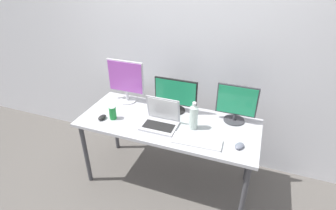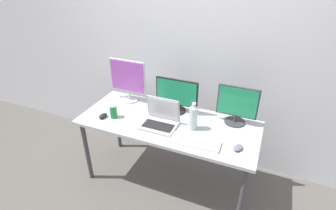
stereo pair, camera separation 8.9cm
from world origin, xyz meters
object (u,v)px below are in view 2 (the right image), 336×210
laptop_silver (161,119)px  water_bottle (193,117)px  soda_can_near_keyboard (113,112)px  monitor_right (237,105)px  work_desk (168,127)px  monitor_center (177,95)px  mouse_by_laptop (238,148)px  monitor_left (128,79)px  keyboard_main (195,142)px  mouse_by_keyboard (103,116)px

laptop_silver → water_bottle: size_ratio=1.20×
laptop_silver → soda_can_near_keyboard: 0.47m
monitor_right → water_bottle: 0.42m
soda_can_near_keyboard → work_desk: bearing=14.2°
monitor_center → monitor_right: bearing=1.7°
monitor_center → mouse_by_laptop: monitor_center is taller
monitor_left → water_bottle: (0.79, -0.24, -0.13)m
mouse_by_laptop → soda_can_near_keyboard: size_ratio=0.77×
keyboard_main → mouse_by_laptop: 0.34m
work_desk → soda_can_near_keyboard: 0.54m
laptop_silver → mouse_by_keyboard: (-0.56, -0.10, -0.04)m
mouse_by_laptop → monitor_right: bearing=125.9°
laptop_silver → keyboard_main: bearing=-20.3°
laptop_silver → soda_can_near_keyboard: (-0.46, -0.06, 0.00)m
monitor_left → soda_can_near_keyboard: size_ratio=3.58×
mouse_by_keyboard → work_desk: bearing=24.8°
work_desk → monitor_left: (-0.54, 0.23, 0.31)m
monitor_center → mouse_by_keyboard: size_ratio=4.56×
mouse_by_keyboard → soda_can_near_keyboard: size_ratio=0.74×
laptop_silver → mouse_by_keyboard: size_ratio=3.39×
monitor_left → monitor_center: monitor_left is taller
monitor_right → laptop_silver: bearing=-154.2°
laptop_silver → mouse_by_laptop: laptop_silver is taller
work_desk → monitor_center: (0.00, 0.21, 0.24)m
work_desk → water_bottle: size_ratio=6.36×
monitor_left → monitor_center: size_ratio=1.06×
monitor_left → laptop_silver: 0.61m
keyboard_main → mouse_by_keyboard: size_ratio=4.42×
laptop_silver → mouse_by_keyboard: bearing=-169.4°
monitor_left → mouse_by_laptop: monitor_left is taller
monitor_right → laptop_silver: (-0.62, -0.30, -0.13)m
soda_can_near_keyboard → monitor_left: bearing=95.7°
work_desk → mouse_by_keyboard: bearing=-163.8°
mouse_by_keyboard → soda_can_near_keyboard: 0.11m
monitor_right → mouse_by_laptop: monitor_right is taller
monitor_right → laptop_silver: monitor_right is taller
monitor_center → monitor_right: monitor_right is taller
monitor_center → monitor_right: size_ratio=1.16×
monitor_left → keyboard_main: 1.01m
mouse_by_laptop → soda_can_near_keyboard: bearing=-159.5°
laptop_silver → water_bottle: (0.29, 0.05, 0.06)m
keyboard_main → soda_can_near_keyboard: soda_can_near_keyboard is taller
monitor_right → laptop_silver: size_ratio=1.16×
water_bottle → soda_can_near_keyboard: bearing=-171.6°
monitor_right → monitor_center: bearing=-178.3°
monitor_left → mouse_by_laptop: 1.29m
monitor_right → mouse_by_laptop: 0.43m
monitor_center → water_bottle: size_ratio=1.62×
keyboard_main → mouse_by_laptop: (0.34, 0.05, 0.01)m
monitor_right → keyboard_main: size_ratio=0.89×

